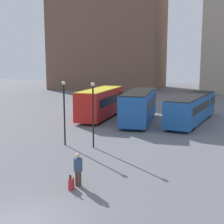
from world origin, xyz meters
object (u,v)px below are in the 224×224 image
Objects in this scene: traveler at (78,166)px; suitcase at (71,184)px; lamp_post_1 at (93,109)px; lamp_post_0 at (64,107)px; bus_2 at (192,107)px; bus_0 at (101,102)px; bus_1 at (139,105)px.

traveler is 0.91m from suitcase.
traveler is 7.34m from lamp_post_1.
lamp_post_0 is 2.29m from lamp_post_1.
bus_2 is at bearing 55.09° from lamp_post_0.
bus_0 reaches higher than bus_2.
bus_2 is 13.73m from lamp_post_1.
bus_2 is at bearing -23.16° from traveler.
bus_2 is 6.94× the size of traveler.
bus_1 is 0.80× the size of bus_2.
lamp_post_1 is at bearing 2.77° from suitcase.
lamp_post_0 reaches higher than traveler.
bus_0 is 11.61× the size of suitcase.
bus_1 is (4.54, -0.86, -0.02)m from bus_0.
lamp_post_1 reaches higher than bus_0.
suitcase is at bearing 176.79° from bus_2.
bus_1 is 2.02× the size of lamp_post_1.
bus_1 is at bearing 117.94° from bus_2.
bus_2 is 19.52m from traveler.
lamp_post_1 is (2.29, 0.04, -0.02)m from lamp_post_0.
traveler is 0.36× the size of lamp_post_0.
suitcase is at bearing 151.06° from traveler.
bus_2 is at bearing -23.31° from suitcase.
lamp_post_1 is (-1.86, 6.85, 1.85)m from traveler.
bus_1 is 10.56m from lamp_post_1.
bus_1 is 11.06m from lamp_post_0.
traveler is 8.19m from lamp_post_0.
bus_0 reaches higher than bus_1.
traveler is 0.36× the size of lamp_post_1.
traveler is (5.42, -18.17, -0.72)m from bus_0.
lamp_post_0 reaches higher than bus_2.
suitcase is 8.72m from lamp_post_0.
bus_1 reaches higher than suitcase.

